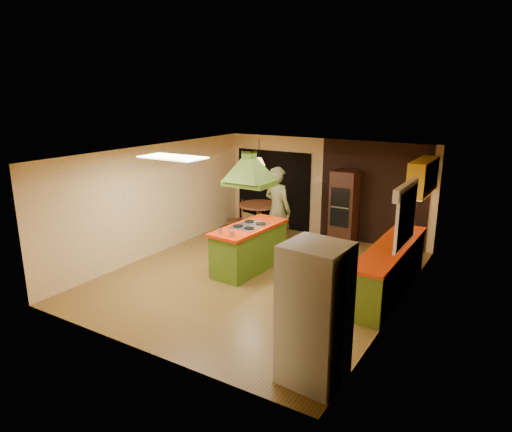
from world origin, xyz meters
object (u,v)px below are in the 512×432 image
Objects in this scene: wall_oven at (344,207)px; kitchen_island at (249,247)px; refrigerator at (314,314)px; dining_table at (259,213)px; man at (278,210)px; canister_large at (398,231)px.

kitchen_island is at bearing -112.17° from wall_oven.
wall_oven is (-1.72, 5.53, -0.03)m from refrigerator.
refrigerator is (2.74, -2.82, 0.45)m from kitchen_island.
kitchen_island is at bearing 138.17° from refrigerator.
kitchen_island is 3.96m from refrigerator.
wall_oven is 1.70× the size of dining_table.
kitchen_island is at bearing 105.99° from man.
refrigerator is (2.79, -4.12, -0.07)m from man.
wall_oven is at bearing -113.41° from man.
man is 4.98m from refrigerator.
refrigerator is at bearing 137.96° from man.
man is 9.22× the size of canister_large.
man reaches higher than dining_table.
man is at bearing -128.65° from wall_oven.
dining_table is 4.15m from canister_large.
kitchen_island is 1.83× the size of dining_table.
canister_large reaches higher than kitchen_island.
refrigerator is at bearing -52.69° from dining_table.
man reaches higher than kitchen_island.
refrigerator is at bearing -42.43° from kitchen_island.
man is 1.78m from wall_oven.
canister_large is at bearing -45.71° from wall_oven.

